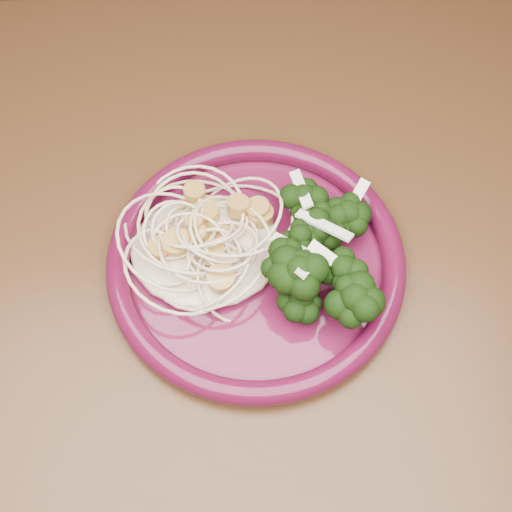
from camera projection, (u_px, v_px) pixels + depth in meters
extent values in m
plane|color=brown|center=(304.00, 481.00, 1.29)|extent=(3.50, 3.50, 0.00)
cube|color=#472814|center=(351.00, 310.00, 0.65)|extent=(1.20, 0.80, 0.04)
cylinder|color=#500E2A|center=(256.00, 265.00, 0.65)|extent=(0.33, 0.33, 0.01)
torus|color=#500D29|center=(256.00, 260.00, 0.64)|extent=(0.33, 0.33, 0.02)
ellipsoid|color=beige|center=(205.00, 244.00, 0.64)|extent=(0.17, 0.15, 0.03)
ellipsoid|color=black|center=(320.00, 264.00, 0.62)|extent=(0.12, 0.16, 0.05)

